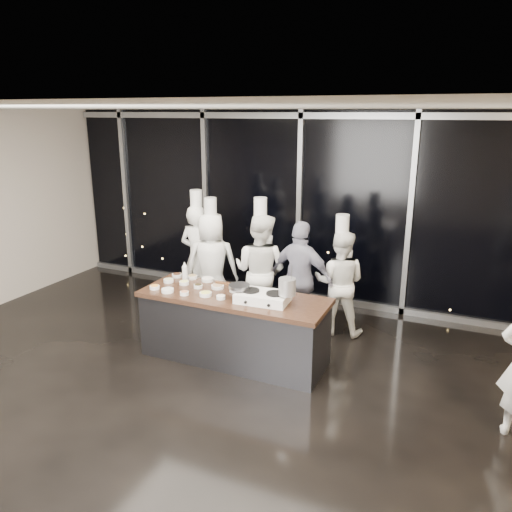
{
  "coord_description": "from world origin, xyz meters",
  "views": [
    {
      "loc": [
        2.71,
        -4.45,
        3.17
      ],
      "look_at": [
        0.18,
        1.2,
        1.37
      ],
      "focal_mm": 35.0,
      "sensor_mm": 36.0,
      "label": 1
    }
  ],
  "objects": [
    {
      "name": "room_shell",
      "position": [
        0.18,
        0.0,
        2.25
      ],
      "size": [
        9.02,
        7.02,
        3.21
      ],
      "color": "#BDB0A1",
      "rests_on": "ground"
    },
    {
      "name": "chef_right",
      "position": [
        1.03,
        2.29,
        0.79
      ],
      "size": [
        0.81,
        0.65,
        1.78
      ],
      "rotation": [
        0.0,
        0.0,
        3.23
      ],
      "color": "white",
      "rests_on": "ground"
    },
    {
      "name": "prep_bowls",
      "position": [
        -0.57,
        0.95,
        0.93
      ],
      "size": [
        1.37,
        0.75,
        0.05
      ],
      "color": "white",
      "rests_on": "demo_counter"
    },
    {
      "name": "chef_center",
      "position": [
        -0.12,
        2.03,
        0.89
      ],
      "size": [
        0.89,
        0.71,
        1.98
      ],
      "rotation": [
        0.0,
        0.0,
        3.08
      ],
      "color": "white",
      "rests_on": "ground"
    },
    {
      "name": "window_wall",
      "position": [
        0.0,
        3.43,
        1.6
      ],
      "size": [
        8.9,
        0.11,
        3.2
      ],
      "color": "black",
      "rests_on": "ground"
    },
    {
      "name": "stove",
      "position": [
        0.43,
        0.84,
        0.96
      ],
      "size": [
        0.66,
        0.44,
        0.14
      ],
      "rotation": [
        0.0,
        0.0,
        0.07
      ],
      "color": "white",
      "rests_on": "demo_counter"
    },
    {
      "name": "frying_pan",
      "position": [
        0.11,
        0.82,
        1.06
      ],
      "size": [
        0.47,
        0.29,
        0.04
      ],
      "rotation": [
        0.0,
        0.0,
        0.07
      ],
      "color": "gray",
      "rests_on": "stove"
    },
    {
      "name": "chef_far_left",
      "position": [
        -1.31,
        2.24,
        0.9
      ],
      "size": [
        0.67,
        0.47,
        1.99
      ],
      "rotation": [
        0.0,
        0.0,
        3.07
      ],
      "color": "white",
      "rests_on": "ground"
    },
    {
      "name": "ground",
      "position": [
        0.0,
        0.0,
        0.0
      ],
      "size": [
        9.0,
        9.0,
        0.0
      ],
      "primitive_type": "plane",
      "color": "black",
      "rests_on": "ground"
    },
    {
      "name": "squeeze_bottle",
      "position": [
        -0.87,
        1.14,
        1.03
      ],
      "size": [
        0.07,
        0.07,
        0.27
      ],
      "color": "silver",
      "rests_on": "demo_counter"
    },
    {
      "name": "chef_left",
      "position": [
        -0.98,
        2.11,
        0.85
      ],
      "size": [
        0.96,
        0.81,
        1.91
      ],
      "rotation": [
        0.0,
        0.0,
        3.55
      ],
      "color": "white",
      "rests_on": "ground"
    },
    {
      "name": "demo_counter",
      "position": [
        0.0,
        0.9,
        0.45
      ],
      "size": [
        2.46,
        0.86,
        0.9
      ],
      "color": "#38383E",
      "rests_on": "ground"
    },
    {
      "name": "guest",
      "position": [
        0.52,
        2.05,
        0.84
      ],
      "size": [
        1.03,
        0.54,
        1.69
      ],
      "rotation": [
        0.0,
        0.0,
        3.01
      ],
      "color": "#141539",
      "rests_on": "ground"
    },
    {
      "name": "stock_pot",
      "position": [
        0.75,
        0.85,
        1.14
      ],
      "size": [
        0.22,
        0.22,
        0.21
      ],
      "primitive_type": "cylinder",
      "rotation": [
        0.0,
        0.0,
        0.07
      ],
      "color": "#BABABC",
      "rests_on": "stove"
    }
  ]
}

